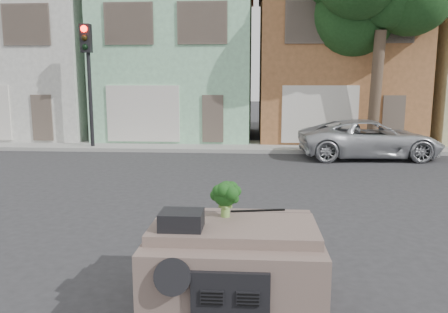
# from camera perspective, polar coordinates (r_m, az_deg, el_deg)

# --- Properties ---
(ground_plane) EXTENTS (120.00, 120.00, 0.00)m
(ground_plane) POSITION_cam_1_polar(r_m,az_deg,el_deg) (8.46, 2.30, -9.31)
(ground_plane) COLOR #303033
(ground_plane) RESTS_ON ground
(sidewalk) EXTENTS (40.00, 3.00, 0.15)m
(sidewalk) POSITION_cam_1_polar(r_m,az_deg,el_deg) (18.70, 3.26, 1.34)
(sidewalk) COLOR gray
(sidewalk) RESTS_ON ground
(townhouse_white) EXTENTS (7.20, 8.20, 7.55)m
(townhouse_white) POSITION_cam_1_polar(r_m,az_deg,el_deg) (25.17, -22.96, 11.17)
(townhouse_white) COLOR beige
(townhouse_white) RESTS_ON ground
(townhouse_mint) EXTENTS (7.20, 8.20, 7.55)m
(townhouse_mint) POSITION_cam_1_polar(r_m,az_deg,el_deg) (22.84, -5.53, 12.10)
(townhouse_mint) COLOR #96D6A8
(townhouse_mint) RESTS_ON ground
(townhouse_tan) EXTENTS (7.20, 8.20, 7.55)m
(townhouse_tan) POSITION_cam_1_polar(r_m,az_deg,el_deg) (22.85, 13.79, 11.88)
(townhouse_tan) COLOR #996239
(townhouse_tan) RESTS_ON ground
(silver_pickup) EXTENTS (5.23, 2.62, 1.42)m
(silver_pickup) POSITION_cam_1_polar(r_m,az_deg,el_deg) (17.03, 18.35, -0.19)
(silver_pickup) COLOR silver
(silver_pickup) RESTS_ON ground
(traffic_signal) EXTENTS (0.40, 0.40, 5.10)m
(traffic_signal) POSITION_cam_1_polar(r_m,az_deg,el_deg) (18.75, -17.22, 8.55)
(traffic_signal) COLOR black
(traffic_signal) RESTS_ON ground
(tree_near) EXTENTS (4.40, 4.00, 8.50)m
(tree_near) POSITION_cam_1_polar(r_m,az_deg,el_deg) (18.50, 19.51, 13.71)
(tree_near) COLOR #1A3D19
(tree_near) RESTS_ON ground
(car_dashboard) EXTENTS (2.00, 1.80, 1.12)m
(car_dashboard) POSITION_cam_1_polar(r_m,az_deg,el_deg) (5.46, 1.37, -13.90)
(car_dashboard) COLOR #6D5951
(car_dashboard) RESTS_ON ground
(instrument_hump) EXTENTS (0.48, 0.38, 0.20)m
(instrument_hump) POSITION_cam_1_polar(r_m,az_deg,el_deg) (4.96, -5.56, -8.25)
(instrument_hump) COLOR black
(instrument_hump) RESTS_ON car_dashboard
(wiper_arm) EXTENTS (0.69, 0.15, 0.02)m
(wiper_arm) POSITION_cam_1_polar(r_m,az_deg,el_deg) (5.62, 4.45, -7.04)
(wiper_arm) COLOR black
(wiper_arm) RESTS_ON car_dashboard
(broccoli) EXTENTS (0.51, 0.51, 0.44)m
(broccoli) POSITION_cam_1_polar(r_m,az_deg,el_deg) (5.33, 0.17, -5.58)
(broccoli) COLOR #143A12
(broccoli) RESTS_ON car_dashboard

